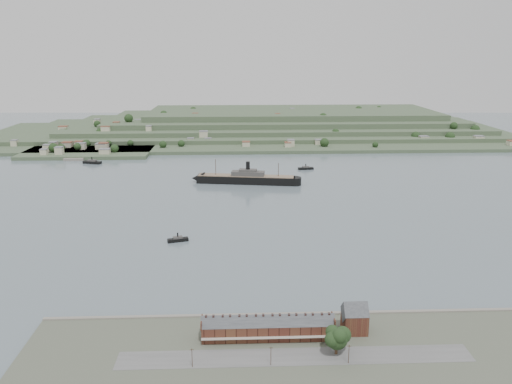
{
  "coord_description": "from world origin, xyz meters",
  "views": [
    {
      "loc": [
        -22.35,
        -352.75,
        117.97
      ],
      "look_at": [
        -6.99,
        30.0,
        9.98
      ],
      "focal_mm": 35.0,
      "sensor_mm": 36.0,
      "label": 1
    }
  ],
  "objects_px": {
    "steamship": "(243,179)",
    "fig_tree": "(338,338)",
    "tugboat": "(178,239)",
    "terrace_row": "(268,328)",
    "gabled_building": "(355,318)"
  },
  "relations": [
    {
      "from": "gabled_building",
      "to": "tugboat",
      "type": "relative_size",
      "value": 1.02
    },
    {
      "from": "tugboat",
      "to": "fig_tree",
      "type": "height_order",
      "value": "fig_tree"
    },
    {
      "from": "steamship",
      "to": "fig_tree",
      "type": "height_order",
      "value": "steamship"
    },
    {
      "from": "tugboat",
      "to": "fig_tree",
      "type": "relative_size",
      "value": 1.12
    },
    {
      "from": "terrace_row",
      "to": "tugboat",
      "type": "height_order",
      "value": "terrace_row"
    },
    {
      "from": "terrace_row",
      "to": "fig_tree",
      "type": "relative_size",
      "value": 4.53
    },
    {
      "from": "fig_tree",
      "to": "gabled_building",
      "type": "bearing_deg",
      "value": 57.59
    },
    {
      "from": "terrace_row",
      "to": "tugboat",
      "type": "xyz_separation_m",
      "value": [
        -50.63,
        117.73,
        -5.38
      ]
    },
    {
      "from": "steamship",
      "to": "fig_tree",
      "type": "xyz_separation_m",
      "value": [
        33.0,
        -276.66,
        4.94
      ]
    },
    {
      "from": "tugboat",
      "to": "terrace_row",
      "type": "bearing_deg",
      "value": -66.73
    },
    {
      "from": "steamship",
      "to": "fig_tree",
      "type": "bearing_deg",
      "value": -83.2
    },
    {
      "from": "gabled_building",
      "to": "terrace_row",
      "type": "bearing_deg",
      "value": -173.88
    },
    {
      "from": "gabled_building",
      "to": "steamship",
      "type": "height_order",
      "value": "steamship"
    },
    {
      "from": "steamship",
      "to": "tugboat",
      "type": "height_order",
      "value": "steamship"
    },
    {
      "from": "terrace_row",
      "to": "gabled_building",
      "type": "relative_size",
      "value": 3.95
    }
  ]
}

